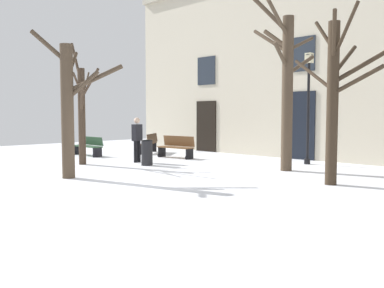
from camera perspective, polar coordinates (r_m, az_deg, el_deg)
The scene contains 12 objects.
ground_plane at distance 11.88m, azimuth -5.31°, elevation -4.90°, with size 31.76×31.76×0.00m, color white.
building_facade at distance 18.07m, azimuth 14.78°, elevation 11.52°, with size 19.85×0.60×8.36m.
tree_foreground at distance 12.60m, azimuth -16.41°, elevation 4.98°, with size 1.47×2.28×4.25m.
tree_left_of_center at distance 15.87m, azimuth -14.76°, elevation 4.60°, with size 2.61×1.70×4.57m.
tree_center at distance 11.54m, azimuth 18.85°, elevation 6.48°, with size 2.76×2.18×4.53m.
tree_near_facade at distance 14.06m, azimuth 12.66°, elevation 8.01°, with size 1.95×2.68×5.68m.
streetlamp at distance 16.05m, azimuth 15.56°, elevation 6.32°, with size 0.30×0.30×4.15m.
litter_bin at distance 15.24m, azimuth -6.15°, elevation -1.17°, with size 0.44×0.44×0.92m.
bench_back_to_back_right at distance 17.75m, azimuth -2.14°, elevation -0.39°, with size 1.74×0.67×0.93m.
bench_facing_shops at distance 19.25m, azimuth -13.94°, elevation -0.25°, with size 1.86×0.53×0.86m.
bench_near_lamp at distance 20.04m, azimuth -5.77°, elevation 0.14°, with size 1.32×1.61×0.93m.
person_by_shop_door at distance 16.22m, azimuth -7.48°, elevation 0.89°, with size 0.28×0.41×1.72m.
Camera 1 is at (9.02, -7.51, 1.85)m, focal length 39.20 mm.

